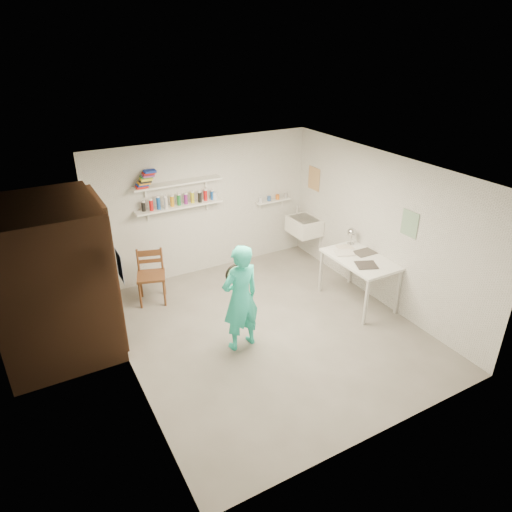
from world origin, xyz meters
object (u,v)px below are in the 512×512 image
wall_clock (235,274)px  work_table (358,280)px  desk_lamp (352,232)px  man (241,298)px  belfast_sink (304,226)px  wooden_chair (151,276)px

wall_clock → work_table: wall_clock is taller
wall_clock → desk_lamp: bearing=1.7°
man → desk_lamp: size_ratio=10.35×
belfast_sink → wooden_chair: (-2.99, -0.09, -0.23)m
wall_clock → desk_lamp: wall_clock is taller
wall_clock → wooden_chair: (-0.75, 1.51, -0.56)m
wooden_chair → man: bearing=-49.5°
man → desk_lamp: 2.44m
wooden_chair → wall_clock: bearing=-45.8°
wall_clock → work_table: (2.13, -0.11, -0.63)m
man → desk_lamp: bearing=-173.3°
wooden_chair → desk_lamp: bearing=-2.4°
man → wooden_chair: (-0.72, 1.73, -0.31)m
man → work_table: bearing=175.6°
wall_clock → work_table: 2.23m
man → wall_clock: size_ratio=5.56×
belfast_sink → work_table: (-0.11, -1.70, -0.30)m
belfast_sink → work_table: bearing=-93.7°
work_table → desk_lamp: desk_lamp is taller
desk_lamp → work_table: bearing=-112.4°
work_table → belfast_sink: bearing=86.3°
man → wall_clock: bearing=-104.7°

